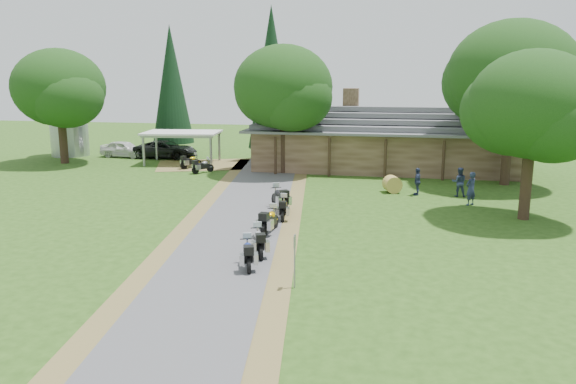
% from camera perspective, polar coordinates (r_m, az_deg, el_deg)
% --- Properties ---
extents(ground, '(120.00, 120.00, 0.00)m').
position_cam_1_polar(ground, '(22.84, -7.02, -6.78)').
color(ground, '#274714').
rests_on(ground, ground).
extents(driveway, '(51.95, 51.95, 0.00)m').
position_cam_1_polar(driveway, '(26.63, -5.36, -4.04)').
color(driveway, '#48484A').
rests_on(driveway, ground).
extents(lodge, '(21.40, 9.40, 4.90)m').
position_cam_1_polar(lodge, '(44.79, 10.07, 5.49)').
color(lodge, brown).
rests_on(lodge, ground).
extents(silo, '(3.59, 3.59, 6.71)m').
position_cam_1_polar(silo, '(54.82, -21.44, 6.94)').
color(silo, gray).
rests_on(silo, ground).
extents(carport, '(6.56, 4.80, 2.64)m').
position_cam_1_polar(carport, '(47.57, -10.66, 4.46)').
color(carport, silver).
rests_on(carport, ground).
extents(car_white_sedan, '(2.93, 5.77, 1.85)m').
position_cam_1_polar(car_white_sedan, '(52.45, -16.31, 4.42)').
color(car_white_sedan, silver).
rests_on(car_white_sedan, ground).
extents(car_dark_suv, '(2.66, 6.06, 2.31)m').
position_cam_1_polar(car_dark_suv, '(50.95, -12.32, 4.68)').
color(car_dark_suv, black).
rests_on(car_dark_suv, ground).
extents(motorcycle_row_a, '(1.10, 1.87, 1.22)m').
position_cam_1_polar(motorcycle_row_a, '(21.61, -4.10, -6.12)').
color(motorcycle_row_a, navy).
rests_on(motorcycle_row_a, ground).
extents(motorcycle_row_b, '(1.18, 1.91, 1.24)m').
position_cam_1_polar(motorcycle_row_b, '(23.04, -2.99, -4.92)').
color(motorcycle_row_b, '#B3B4BB').
rests_on(motorcycle_row_b, ground).
extents(motorcycle_row_c, '(0.84, 1.95, 1.30)m').
position_cam_1_polar(motorcycle_row_c, '(26.15, -1.88, -2.82)').
color(motorcycle_row_c, '#D99C00').
rests_on(motorcycle_row_c, ground).
extents(motorcycle_row_d, '(0.83, 1.83, 1.21)m').
position_cam_1_polar(motorcycle_row_d, '(28.73, -0.47, -1.56)').
color(motorcycle_row_d, '#B95F0B').
rests_on(motorcycle_row_d, ground).
extents(motorcycle_row_e, '(1.60, 2.01, 1.35)m').
position_cam_1_polar(motorcycle_row_e, '(30.81, -0.88, -0.50)').
color(motorcycle_row_e, black).
rests_on(motorcycle_row_e, ground).
extents(motorcycle_carport_a, '(1.42, 1.76, 1.18)m').
position_cam_1_polar(motorcycle_carport_a, '(45.03, -9.85, 3.14)').
color(motorcycle_carport_a, gold).
rests_on(motorcycle_carport_a, ground).
extents(motorcycle_carport_b, '(1.45, 1.66, 1.15)m').
position_cam_1_polar(motorcycle_carport_b, '(42.70, -8.65, 2.69)').
color(motorcycle_carport_b, gray).
rests_on(motorcycle_carport_b, ground).
extents(person_a, '(0.78, 0.77, 2.24)m').
position_cam_1_polar(person_a, '(33.26, 18.10, 0.61)').
color(person_a, navy).
rests_on(person_a, ground).
extents(person_b, '(0.60, 0.43, 2.09)m').
position_cam_1_polar(person_b, '(35.46, 17.01, 1.22)').
color(person_b, navy).
rests_on(person_b, ground).
extents(person_c, '(0.47, 0.61, 1.98)m').
position_cam_1_polar(person_c, '(35.22, 13.02, 1.28)').
color(person_c, navy).
rests_on(person_c, ground).
extents(hay_bale, '(1.29, 1.23, 1.05)m').
position_cam_1_polar(hay_bale, '(35.78, 10.54, 0.78)').
color(hay_bale, '#AB8C3E').
rests_on(hay_bale, ground).
extents(sign_post, '(0.35, 0.06, 1.93)m').
position_cam_1_polar(sign_post, '(19.42, 0.68, -7.08)').
color(sign_post, gray).
rests_on(sign_post, ground).
extents(oak_lodge_left, '(7.23, 7.23, 10.29)m').
position_cam_1_polar(oak_lodge_left, '(41.65, -0.48, 8.93)').
color(oak_lodge_left, '#163510').
rests_on(oak_lodge_left, ground).
extents(oak_lodge_right, '(8.43, 8.43, 11.64)m').
position_cam_1_polar(oak_lodge_right, '(39.89, 21.73, 8.94)').
color(oak_lodge_right, '#163510').
rests_on(oak_lodge_right, ground).
extents(oak_driveway, '(6.32, 6.32, 9.41)m').
position_cam_1_polar(oak_driveway, '(30.49, 23.48, 6.06)').
color(oak_driveway, '#163510').
rests_on(oak_driveway, ground).
extents(oak_silo, '(7.42, 7.42, 10.06)m').
position_cam_1_polar(oak_silo, '(50.15, -22.15, 8.43)').
color(oak_silo, '#163510').
rests_on(oak_silo, ground).
extents(cedar_near, '(4.08, 4.08, 12.97)m').
position_cam_1_polar(cedar_near, '(48.46, -1.67, 10.91)').
color(cedar_near, black).
rests_on(cedar_near, ground).
extents(cedar_far, '(3.81, 3.81, 11.76)m').
position_cam_1_polar(cedar_far, '(53.75, -11.73, 10.12)').
color(cedar_far, black).
rests_on(cedar_far, ground).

